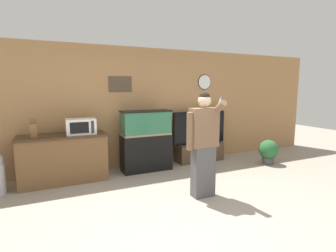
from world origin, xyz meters
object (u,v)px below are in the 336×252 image
object	(u,v)px
aquarium_on_stand	(146,141)
tv_on_stand	(199,146)
counter_island	(64,158)
microwave	(81,126)
person_standing	(203,143)
knife_block	(34,130)
potted_plant	(269,151)

from	to	relation	value
aquarium_on_stand	tv_on_stand	bearing A→B (deg)	6.08
counter_island	microwave	size ratio (longest dim) A/B	2.97
tv_on_stand	person_standing	bearing A→B (deg)	-120.07
person_standing	tv_on_stand	bearing A→B (deg)	59.93
microwave	person_standing	size ratio (longest dim) A/B	0.31
microwave	tv_on_stand	world-z (taller)	tv_on_stand
microwave	knife_block	bearing A→B (deg)	-178.99
knife_block	potted_plant	distance (m)	4.89
aquarium_on_stand	tv_on_stand	size ratio (longest dim) A/B	0.92
person_standing	potted_plant	world-z (taller)	person_standing
microwave	potted_plant	bearing A→B (deg)	-9.83
microwave	potted_plant	xyz separation A→B (m)	(4.00, -0.69, -0.72)
knife_block	microwave	bearing A→B (deg)	1.01
knife_block	potted_plant	size ratio (longest dim) A/B	0.61
tv_on_stand	counter_island	bearing A→B (deg)	-177.17
counter_island	tv_on_stand	world-z (taller)	tv_on_stand
aquarium_on_stand	potted_plant	xyz separation A→B (m)	(2.71, -0.74, -0.33)
counter_island	potted_plant	bearing A→B (deg)	-9.66
microwave	aquarium_on_stand	world-z (taller)	aquarium_on_stand
counter_island	person_standing	distance (m)	2.61
microwave	knife_block	world-z (taller)	knife_block
counter_island	tv_on_stand	distance (m)	3.03
counter_island	knife_block	world-z (taller)	knife_block
knife_block	tv_on_stand	bearing A→B (deg)	3.39
counter_island	tv_on_stand	bearing A→B (deg)	2.83
knife_block	aquarium_on_stand	world-z (taller)	aquarium_on_stand
microwave	potted_plant	distance (m)	4.13
aquarium_on_stand	person_standing	bearing A→B (deg)	-77.95
aquarium_on_stand	tv_on_stand	distance (m)	1.44
knife_block	person_standing	xyz separation A→B (m)	(2.43, -1.60, -0.14)
microwave	tv_on_stand	bearing A→B (deg)	4.08
counter_island	tv_on_stand	xyz separation A→B (m)	(3.02, 0.15, -0.09)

